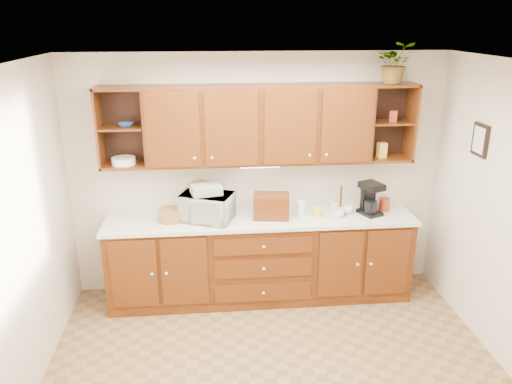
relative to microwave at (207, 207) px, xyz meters
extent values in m
plane|color=white|center=(0.56, -1.42, 1.52)|extent=(4.00, 4.00, 0.00)
plane|color=beige|center=(0.56, 0.33, 0.22)|extent=(4.00, 0.00, 4.00)
plane|color=beige|center=(-1.44, -1.42, 0.22)|extent=(0.00, 3.50, 3.50)
cube|color=#391606|center=(0.56, 0.03, -0.63)|extent=(3.20, 0.60, 0.90)
cube|color=white|center=(0.56, 0.02, -0.16)|extent=(3.24, 0.64, 0.04)
cube|color=#391606|center=(0.56, 0.17, 0.81)|extent=(2.30, 0.33, 0.80)
cube|color=black|center=(-0.82, 0.32, 0.81)|extent=(0.45, 0.02, 0.80)
cube|color=black|center=(1.93, 0.32, 0.81)|extent=(0.45, 0.02, 0.80)
cube|color=#391606|center=(-0.82, 0.17, 0.81)|extent=(0.43, 0.30, 0.02)
cube|color=#391606|center=(1.93, 0.17, 0.81)|extent=(0.43, 0.30, 0.02)
cube|color=#391606|center=(1.93, 0.17, 1.19)|extent=(0.45, 0.33, 0.03)
cube|color=white|center=(0.56, 0.12, 0.39)|extent=(0.40, 0.05, 0.02)
cube|color=black|center=(2.54, -0.52, 0.77)|extent=(0.03, 0.24, 0.30)
cylinder|color=#9E7241|center=(-0.37, 0.01, -0.08)|extent=(0.32, 0.32, 0.13)
imported|color=beige|center=(0.00, 0.00, 0.00)|extent=(0.61, 0.51, 0.28)
cube|color=#DCDC67|center=(0.00, 0.00, 0.19)|extent=(0.34, 0.28, 0.09)
cylinder|color=black|center=(-0.03, 0.05, 0.01)|extent=(0.08, 0.08, 0.31)
cylinder|color=#9E7241|center=(-0.07, 0.22, -0.13)|extent=(0.38, 0.14, 0.36)
cube|color=#391606|center=(0.67, 0.00, -0.01)|extent=(0.39, 0.28, 0.26)
cylinder|color=#391606|center=(1.41, 0.03, 0.02)|extent=(0.03, 0.03, 0.32)
cylinder|color=#391606|center=(1.41, 0.03, -0.13)|extent=(0.13, 0.13, 0.02)
imported|color=white|center=(1.49, 0.04, -0.10)|extent=(0.13, 0.13, 0.09)
imported|color=white|center=(1.36, 0.09, -0.10)|extent=(0.13, 0.13, 0.09)
imported|color=white|center=(1.38, -0.05, -0.10)|extent=(0.13, 0.13, 0.09)
cylinder|color=#A33217|center=(1.91, 0.09, -0.07)|extent=(0.15, 0.15, 0.14)
cylinder|color=white|center=(0.98, 0.00, -0.06)|extent=(0.10, 0.10, 0.17)
cylinder|color=yellow|center=(1.16, -0.01, -0.09)|extent=(0.11, 0.11, 0.10)
cube|color=black|center=(1.72, 0.00, -0.12)|extent=(0.26, 0.29, 0.04)
cube|color=black|center=(1.72, 0.09, 0.02)|extent=(0.18, 0.11, 0.30)
cube|color=black|center=(1.72, 0.00, 0.17)|extent=(0.26, 0.29, 0.06)
cylinder|color=black|center=(1.72, -0.02, -0.05)|extent=(0.18, 0.18, 0.13)
imported|color=#264A8D|center=(-0.77, 0.15, 0.84)|extent=(0.16, 0.16, 0.04)
cylinder|color=white|center=(-0.82, 0.14, 0.47)|extent=(0.26, 0.26, 0.07)
cube|color=yellow|center=(1.85, 0.14, 0.52)|extent=(0.10, 0.08, 0.16)
cube|color=#A33217|center=(1.95, 0.15, 0.87)|extent=(0.09, 0.09, 0.11)
imported|color=#999999|center=(1.90, 0.12, 1.41)|extent=(0.42, 0.38, 0.41)
camera|label=1|loc=(0.04, -4.80, 1.83)|focal=35.00mm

